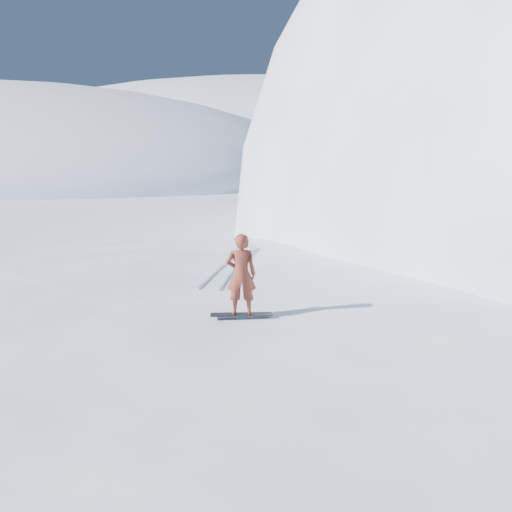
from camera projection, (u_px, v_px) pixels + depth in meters
The scene contains 7 objects.
ground at pixel (229, 407), 13.27m from camera, with size 400.00×400.00×0.00m, color white.
near_ridge at pixel (302, 364), 15.74m from camera, with size 36.00×28.00×4.80m, color white.
far_ridge_c at pixel (240, 161), 127.60m from camera, with size 140.00×90.00×36.00m, color white.
wind_bumps at pixel (238, 369), 15.41m from camera, with size 16.00×14.40×1.00m.
snowboard at pixel (241, 314), 12.33m from camera, with size 1.34×0.25×0.02m, color black.
snowboarder at pixel (241, 274), 12.14m from camera, with size 0.65×0.42×1.77m, color maroon.
board_tracks at pixel (235, 262), 17.22m from camera, with size 1.83×5.95×0.04m.
Camera 1 is at (4.49, -11.38, 6.27)m, focal length 40.00 mm.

